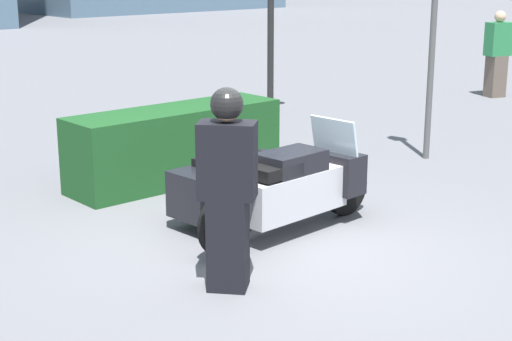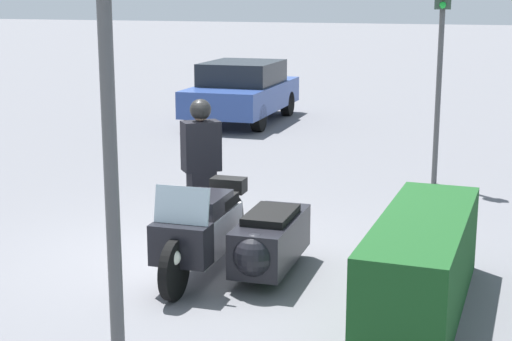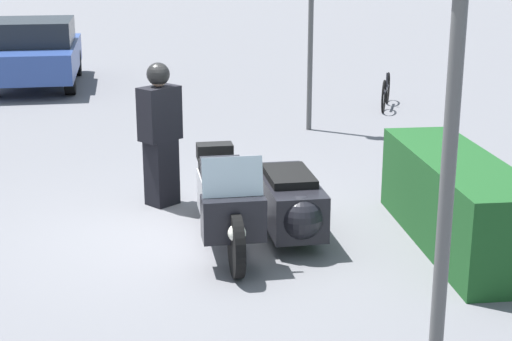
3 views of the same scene
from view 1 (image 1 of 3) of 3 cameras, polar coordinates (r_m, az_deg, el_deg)
The scene contains 5 objects.
ground_plane at distance 7.87m, azimuth 1.68°, elevation -5.85°, with size 160.00×160.00×0.00m, color slate.
police_motorcycle at distance 8.50m, azimuth 0.88°, elevation -0.94°, with size 2.50×1.34×1.15m.
officer_rider at distance 6.71m, azimuth -2.08°, elevation -1.07°, with size 0.54×0.56×1.79m.
hedge_bush_curbside at distance 10.28m, azimuth -5.84°, elevation 1.88°, with size 2.93×0.83×0.97m, color #19471E.
pedestrian_bystander at distance 17.43m, azimuth 17.14°, elevation 8.08°, with size 0.58×0.46×1.81m.
Camera 1 is at (-5.04, -5.36, 2.80)m, focal length 55.00 mm.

